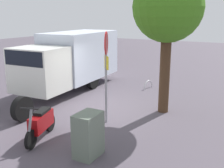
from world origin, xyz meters
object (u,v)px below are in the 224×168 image
at_px(motorcycle, 41,123).
at_px(bike_rack_hoop, 148,88).
at_px(box_truck_near, 70,58).
at_px(utility_cabinet, 88,135).
at_px(street_tree, 168,9).
at_px(stop_sign, 106,63).

height_order(motorcycle, bike_rack_hoop, motorcycle).
xyz_separation_m(box_truck_near, utility_cabinet, (5.21, 4.55, -0.98)).
height_order(motorcycle, street_tree, street_tree).
distance_m(street_tree, utility_cabinet, 5.43).
distance_m(motorcycle, stop_sign, 2.82).
xyz_separation_m(utility_cabinet, bike_rack_hoop, (-7.25, -1.17, -0.60)).
bearing_deg(box_truck_near, stop_sign, 49.78).
height_order(stop_sign, street_tree, street_tree).
relative_size(stop_sign, bike_rack_hoop, 3.70).
distance_m(motorcycle, bike_rack_hoop, 7.12).
relative_size(box_truck_near, motorcycle, 4.54).
relative_size(stop_sign, street_tree, 0.60).
bearing_deg(box_truck_near, street_tree, 77.55).
height_order(stop_sign, utility_cabinet, stop_sign).
bearing_deg(bike_rack_hoop, motorcycle, -5.23).
bearing_deg(street_tree, stop_sign, -34.30).
bearing_deg(stop_sign, motorcycle, -26.71).
bearing_deg(motorcycle, stop_sign, 136.72).
bearing_deg(bike_rack_hoop, stop_sign, 4.67).
bearing_deg(box_truck_near, motorcycle, 26.05).
distance_m(box_truck_near, utility_cabinet, 6.98).
bearing_deg(street_tree, box_truck_near, -100.00).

